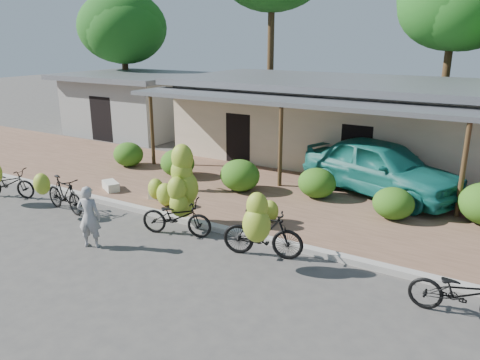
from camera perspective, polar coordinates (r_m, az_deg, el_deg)
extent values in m
plane|color=#44423F|center=(11.36, -9.06, -9.39)|extent=(100.00, 100.00, 0.00)
cube|color=#8B634B|center=(15.19, 2.99, -1.99)|extent=(60.00, 6.00, 0.12)
cube|color=#A8A399|center=(12.77, -3.35, -5.73)|extent=(60.00, 0.25, 0.15)
cube|color=beige|center=(20.16, 11.11, 6.89)|extent=(12.00, 6.00, 3.10)
cube|color=slate|center=(19.94, 11.39, 11.62)|extent=(13.00, 7.00, 0.25)
cube|color=black|center=(17.56, 7.71, 4.05)|extent=(1.40, 0.12, 2.20)
cube|color=slate|center=(16.29, 6.48, 9.52)|extent=(13.00, 2.00, 0.15)
cylinder|color=#432F1A|center=(18.81, -10.66, 5.80)|extent=(0.14, 0.14, 2.85)
cylinder|color=#432F1A|center=(15.75, 4.94, 3.84)|extent=(0.14, 0.14, 2.85)
cylinder|color=#432F1A|center=(14.32, 25.51, 0.84)|extent=(0.14, 0.14, 2.85)
cube|color=gray|center=(25.97, -12.60, 8.82)|extent=(6.00, 5.00, 2.90)
cube|color=slate|center=(25.80, -12.83, 12.28)|extent=(7.00, 6.00, 0.25)
cube|color=black|center=(24.32, -16.49, 7.15)|extent=(1.40, 0.12, 2.20)
cylinder|color=#432F1A|center=(28.97, -13.76, 12.49)|extent=(0.36, 0.36, 5.83)
ellipsoid|color=#1B4A12|center=(28.90, -14.13, 17.61)|extent=(5.05, 5.05, 4.04)
ellipsoid|color=#1B4A12|center=(29.47, -14.48, 18.15)|extent=(4.30, 4.30, 3.44)
cylinder|color=#432F1A|center=(26.65, 3.77, 16.09)|extent=(0.36, 0.36, 9.11)
cylinder|color=#432F1A|center=(24.48, 23.82, 11.81)|extent=(0.36, 0.36, 6.71)
ellipsoid|color=#1B4A12|center=(24.45, 24.70, 18.74)|extent=(4.96, 4.96, 3.97)
ellipsoid|color=#246016|center=(18.87, -13.45, 3.06)|extent=(1.21, 1.09, 0.94)
ellipsoid|color=#246016|center=(17.15, -7.63, 2.08)|extent=(1.28, 1.15, 1.00)
ellipsoid|color=#246016|center=(15.38, -0.01, 0.57)|extent=(1.34, 1.21, 1.05)
ellipsoid|color=#246016|center=(14.96, 9.35, -0.36)|extent=(1.21, 1.09, 0.95)
ellipsoid|color=#246016|center=(13.73, 18.19, -2.72)|extent=(1.15, 1.03, 0.90)
imported|color=black|center=(16.88, -26.38, -0.34)|extent=(1.93, 1.21, 0.96)
imported|color=black|center=(14.83, -20.61, -1.64)|extent=(1.84, 0.76, 1.07)
ellipsoid|color=#ADC030|center=(14.40, -23.01, -0.44)|extent=(0.50, 0.43, 0.63)
imported|color=black|center=(12.38, -7.74, -4.48)|extent=(2.03, 1.18, 1.01)
ellipsoid|color=#ADC030|center=(12.80, -7.07, -2.66)|extent=(0.70, 0.60, 0.88)
ellipsoid|color=#ADC030|center=(12.63, -6.71, -0.93)|extent=(0.76, 0.65, 0.95)
ellipsoid|color=#ADC030|center=(12.53, -7.12, 0.94)|extent=(0.62, 0.52, 0.77)
ellipsoid|color=#ADC030|center=(12.42, -7.06, 2.67)|extent=(0.61, 0.52, 0.77)
ellipsoid|color=#ADC030|center=(12.46, -7.45, -2.96)|extent=(0.54, 0.46, 0.67)
ellipsoid|color=#ADC030|center=(12.33, -7.70, -1.09)|extent=(0.54, 0.46, 0.67)
imported|color=black|center=(11.08, 2.79, -6.56)|extent=(2.02, 1.04, 1.17)
ellipsoid|color=#ADC030|center=(10.31, 2.02, -5.47)|extent=(0.65, 0.55, 0.81)
ellipsoid|color=#ADC030|center=(10.20, 2.11, -3.18)|extent=(0.50, 0.43, 0.63)
imported|color=black|center=(9.76, 25.50, -12.38)|extent=(1.91, 0.69, 1.00)
ellipsoid|color=#ADC030|center=(14.87, -10.20, -1.07)|extent=(0.54, 0.45, 0.67)
ellipsoid|color=#ADC030|center=(14.23, -9.07, -1.76)|extent=(0.57, 0.48, 0.71)
ellipsoid|color=#ADC030|center=(12.91, 3.67, -3.78)|extent=(0.49, 0.42, 0.62)
cube|color=silver|center=(14.95, -9.36, -1.66)|extent=(0.94, 0.66, 0.30)
cube|color=silver|center=(16.15, -15.48, -0.68)|extent=(0.84, 0.69, 0.28)
imported|color=gray|center=(12.07, -17.91, -4.30)|extent=(0.68, 0.58, 1.58)
imported|color=white|center=(15.57, -7.00, 1.53)|extent=(0.82, 0.69, 1.51)
imported|color=#187066|center=(15.65, 16.83, 1.52)|extent=(5.66, 3.75, 1.79)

